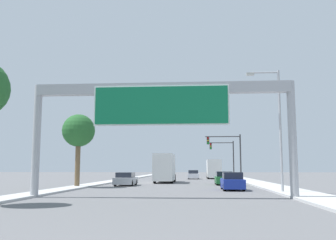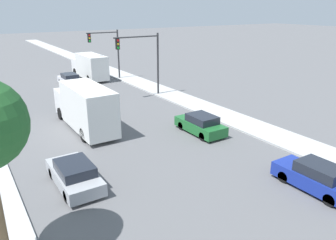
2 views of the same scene
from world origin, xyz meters
name	(u,v)px [view 2 (image 2 of 2)]	position (x,y,z in m)	size (l,w,h in m)	color
sidewalk_right	(120,75)	(9.50, 60.00, 0.07)	(3.00, 120.00, 0.15)	#B8B8B8
car_near_right	(201,124)	(5.25, 36.42, 0.69)	(1.84, 4.29, 1.47)	#1E662D
car_mid_left	(70,80)	(1.75, 57.70, 0.69)	(1.82, 4.44, 1.47)	silver
car_far_left	(316,177)	(5.25, 26.69, 0.71)	(1.75, 4.38, 1.51)	navy
car_mid_center	(74,174)	(-5.25, 33.95, 0.66)	(1.90, 4.53, 1.39)	#A5A8AD
truck_box_primary	(90,66)	(5.25, 60.10, 1.66)	(2.32, 8.34, 3.27)	white
truck_box_secondary	(85,107)	(-1.75, 42.05, 1.80)	(2.34, 8.85, 3.57)	white
traffic_light_near_intersection	(145,55)	(6.93, 48.00, 4.48)	(5.05, 0.32, 6.59)	#2D2D30
traffic_light_mid_block	(109,47)	(7.20, 58.00, 4.27)	(4.21, 0.32, 6.37)	#2D2D30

